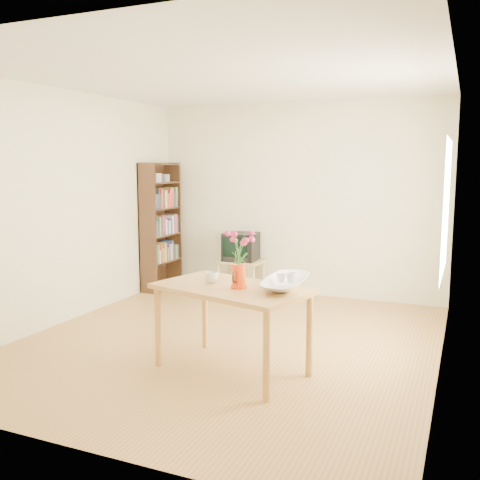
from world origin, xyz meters
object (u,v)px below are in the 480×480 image
at_px(table, 232,297).
at_px(mug, 211,277).
at_px(bowl, 286,260).
at_px(television, 241,246).
at_px(pitcher, 239,277).

relative_size(table, mug, 11.80).
bearing_deg(table, bowl, 33.69).
bearing_deg(table, mug, 179.10).
bearing_deg(bowl, mug, -172.88).
relative_size(table, bowl, 2.90).
distance_m(table, television, 2.87).
bearing_deg(mug, television, -83.23).
height_order(table, mug, mug).
height_order(pitcher, television, pitcher).
bearing_deg(bowl, table, -161.41).
height_order(mug, television, mug).
xyz_separation_m(mug, bowl, (0.65, 0.08, 0.19)).
distance_m(table, pitcher, 0.20).
height_order(pitcher, mug, pitcher).
distance_m(bowl, television, 2.95).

